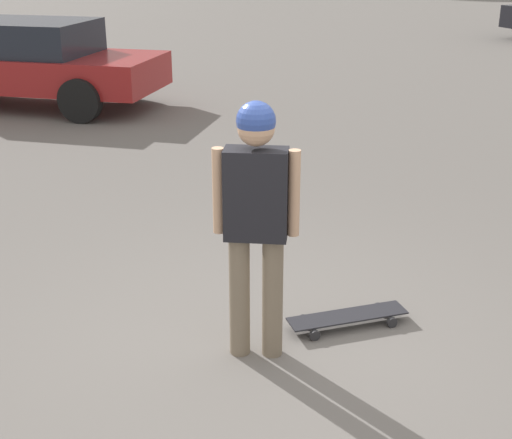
{
  "coord_description": "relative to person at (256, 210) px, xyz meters",
  "views": [
    {
      "loc": [
        4.29,
        0.31,
        2.7
      ],
      "look_at": [
        0.0,
        0.0,
        1.0
      ],
      "focal_mm": 50.0,
      "sensor_mm": 36.0,
      "label": 1
    }
  ],
  "objects": [
    {
      "name": "car_parked_near",
      "position": [
        -7.61,
        -4.46,
        -0.32
      ],
      "size": [
        2.55,
        4.87,
        1.44
      ],
      "rotation": [
        0.0,
        0.0,
        -1.74
      ],
      "color": "maroon",
      "rests_on": "ground_plane"
    },
    {
      "name": "skateboard",
      "position": [
        -0.42,
        0.66,
        -1.0
      ],
      "size": [
        0.53,
        0.92,
        0.09
      ],
      "rotation": [
        0.0,
        0.0,
        -1.19
      ],
      "color": "#232328",
      "rests_on": "ground_plane"
    },
    {
      "name": "person",
      "position": [
        0.0,
        0.0,
        0.0
      ],
      "size": [
        0.25,
        0.56,
        1.78
      ],
      "rotation": [
        0.0,
        0.0,
        1.54
      ],
      "color": "#7A6B56",
      "rests_on": "ground_plane"
    },
    {
      "name": "ground_plane",
      "position": [
        0.0,
        0.0,
        -1.07
      ],
      "size": [
        220.0,
        220.0,
        0.0
      ],
      "primitive_type": "plane",
      "color": "slate"
    }
  ]
}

